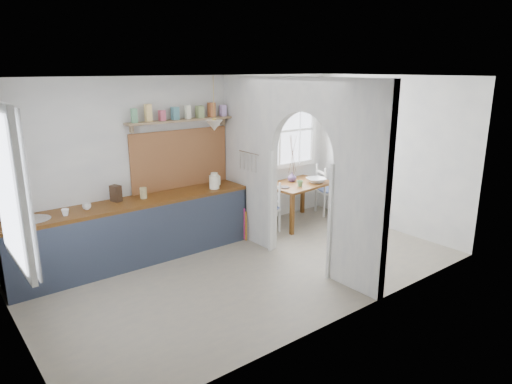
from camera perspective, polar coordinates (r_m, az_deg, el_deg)
floor at (r=6.41m, az=-0.28°, el=-9.71°), size 5.80×3.20×0.01m
ceiling at (r=5.81m, az=-0.31°, el=14.20°), size 5.80×3.20×0.01m
walls at (r=5.98m, az=-0.29°, el=1.65°), size 5.81×3.21×2.60m
partition at (r=6.43m, az=4.33°, el=3.95°), size 0.12×3.20×2.60m
kitchen_window at (r=4.76m, az=-28.71°, el=0.52°), size 0.10×1.16×1.50m
nook_window at (r=8.24m, az=2.96°, el=7.51°), size 1.76×0.10×1.30m
counter at (r=6.78m, az=-14.90°, el=-4.66°), size 3.50×0.60×0.90m
sink at (r=6.27m, az=-26.01°, el=-3.19°), size 0.40×0.40×0.02m
backsplash at (r=7.15m, az=-9.39°, el=4.11°), size 1.65×0.03×0.90m
shelf at (r=6.98m, az=-9.28°, el=9.29°), size 1.75×0.20×0.21m
pendant_lamp at (r=6.89m, az=-5.24°, el=8.30°), size 0.26×0.26×0.16m
utensil_rail at (r=7.01m, az=-0.87°, el=4.93°), size 0.02×0.50×0.02m
dining_table at (r=8.20m, az=5.24°, el=-1.39°), size 1.25×0.90×0.74m
chair_left at (r=7.61m, az=1.18°, el=-2.14°), size 0.52×0.52×0.86m
chair_right at (r=8.78m, az=9.20°, el=0.30°), size 0.56×0.56×0.94m
kettle at (r=7.07m, az=-5.24°, el=1.42°), size 0.22×0.18×0.25m
mug_a at (r=6.25m, az=-22.73°, el=-2.36°), size 0.11×0.11×0.09m
mug_b at (r=6.41m, az=-20.40°, el=-1.69°), size 0.14×0.14×0.09m
knife_block at (r=6.66m, az=-17.11°, el=-0.17°), size 0.14×0.17×0.23m
jar at (r=6.71m, az=-13.90°, el=-0.12°), size 0.12×0.12×0.16m
towel_magenta at (r=7.37m, az=-1.49°, el=-4.01°), size 0.02×0.03×0.53m
towel_orange at (r=7.34m, az=-1.26°, el=-4.30°), size 0.02×0.03×0.49m
bowl at (r=8.18m, az=7.54°, el=1.46°), size 0.41×0.41×0.08m
table_cup at (r=7.88m, az=5.51°, el=1.06°), size 0.11×0.11×0.10m
plate at (r=7.78m, az=3.52°, el=0.60°), size 0.21×0.21×0.02m
vase at (r=8.20m, az=4.52°, el=1.89°), size 0.18×0.18×0.17m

